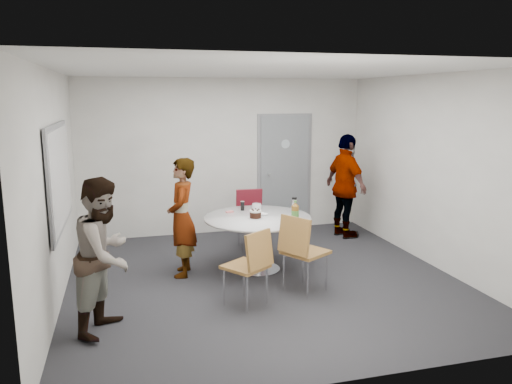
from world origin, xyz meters
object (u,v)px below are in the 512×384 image
object	(u,v)px
door	(284,173)
chair_near_right	(301,246)
person_right	(346,186)
person_main	(182,217)
chair_near_left	(252,261)
person_left	(105,255)
chair_far	(250,212)
table	(259,224)
whiteboard	(59,177)

from	to	relation	value
door	chair_near_right	bearing A→B (deg)	-104.58
door	person_right	bearing A→B (deg)	-46.85
person_main	person_right	distance (m)	3.13
chair_near_left	person_left	xyz separation A→B (m)	(-1.58, -0.15, 0.25)
chair_far	person_right	world-z (taller)	person_right
chair_near_right	person_left	distance (m)	2.30
chair_near_right	person_right	distance (m)	2.71
door	person_right	world-z (taller)	door
person_main	chair_far	bearing A→B (deg)	140.41
table	person_left	world-z (taller)	person_left
door	person_main	world-z (taller)	door
door	chair_near_left	xyz separation A→B (m)	(-1.47, -3.29, -0.47)
chair_near_left	chair_near_right	world-z (taller)	chair_near_right
whiteboard	table	world-z (taller)	whiteboard
chair_near_left	chair_far	size ratio (longest dim) A/B	0.98
chair_far	person_right	bearing A→B (deg)	-171.08
door	chair_far	world-z (taller)	door
person_main	table	bearing A→B (deg)	95.60
table	person_right	size ratio (longest dim) A/B	0.83
whiteboard	person_left	xyz separation A→B (m)	(0.51, -1.15, -0.65)
whiteboard	door	bearing A→B (deg)	32.66
table	person_main	xyz separation A→B (m)	(-1.05, 0.10, 0.14)
person_left	chair_near_right	bearing A→B (deg)	-53.80
chair_far	person_left	distance (m)	3.24
person_left	person_main	bearing A→B (deg)	-7.47
chair_near_left	person_main	xyz separation A→B (m)	(-0.63, 1.27, 0.24)
whiteboard	table	xyz separation A→B (m)	(2.50, 0.17, -0.79)
door	chair_far	bearing A→B (deg)	-131.34
chair_near_left	chair_far	bearing A→B (deg)	40.54
door	chair_far	xyz separation A→B (m)	(-0.90, -1.02, -0.46)
chair_near_right	chair_far	distance (m)	2.02
whiteboard	person_left	distance (m)	1.42
person_main	person_right	xyz separation A→B (m)	(2.92, 1.14, 0.09)
table	person_right	distance (m)	2.26
person_main	person_left	size ratio (longest dim) A/B	0.99
chair_near_left	chair_near_right	size ratio (longest dim) A/B	0.93
whiteboard	person_main	size ratio (longest dim) A/B	1.19
table	chair_near_left	bearing A→B (deg)	-109.41
whiteboard	person_right	size ratio (longest dim) A/B	1.07
door	chair_far	size ratio (longest dim) A/B	2.28
table	chair_near_left	xyz separation A→B (m)	(-0.41, -1.17, -0.10)
chair_near_right	person_main	bearing A→B (deg)	-158.64
chair_far	person_main	bearing A→B (deg)	43.26
chair_near_left	person_main	bearing A→B (deg)	81.07
whiteboard	table	bearing A→B (deg)	3.92
chair_near_right	person_left	bearing A→B (deg)	-110.71
person_left	person_right	size ratio (longest dim) A/B	0.91
chair_near_left	person_main	distance (m)	1.44
whiteboard	chair_far	xyz separation A→B (m)	(2.66, 1.26, -0.88)
table	whiteboard	bearing A→B (deg)	-176.08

